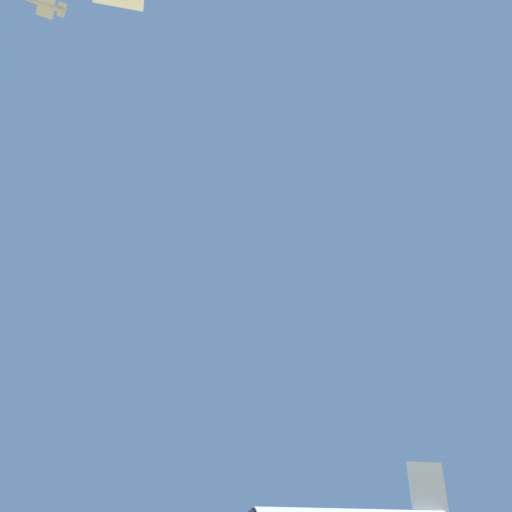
{
  "coord_description": "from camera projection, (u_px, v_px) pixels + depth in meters",
  "views": [
    {
      "loc": [
        15.88,
        92.89,
        2.06
      ],
      "look_at": [
        17.22,
        11.26,
        46.78
      ],
      "focal_mm": 38.35,
      "sensor_mm": 36.0,
      "label": 1
    }
  ],
  "objects": [
    {
      "name": "chase_jet_right_wing",
      "position": [
        40.0,
        2.0,
        146.63
      ],
      "size": [
        14.87,
        9.59,
        4.0
      ],
      "rotation": [
        0.0,
        0.0,
        0.45
      ],
      "color": "#999EA3"
    }
  ]
}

